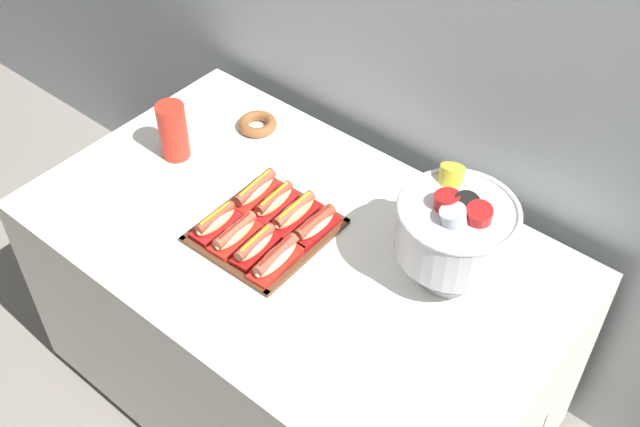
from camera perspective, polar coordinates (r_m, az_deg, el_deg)
ground_plane at (r=2.79m, az=-1.52°, el=-12.85°), size 10.00×10.00×0.00m
buffet_table at (r=2.46m, az=-1.70°, el=-7.70°), size 1.54×0.92×0.77m
serving_tray at (r=2.20m, az=-4.01°, el=-1.28°), size 0.34×0.37×0.01m
hot_dog_0 at (r=2.20m, az=-7.67°, el=-0.58°), size 0.07×0.15×0.06m
hot_dog_1 at (r=2.16m, az=-6.25°, el=-1.48°), size 0.07×0.17×0.06m
hot_dog_2 at (r=2.12m, az=-4.78°, el=-2.38°), size 0.07×0.16×0.06m
hot_dog_3 at (r=2.08m, az=-3.25°, el=-3.31°), size 0.08×0.18×0.06m
hot_dog_4 at (r=2.28m, az=-4.78°, el=1.70°), size 0.07×0.18×0.06m
hot_dog_5 at (r=2.24m, az=-3.36°, el=0.88°), size 0.07×0.16×0.06m
hot_dog_6 at (r=2.20m, az=-1.90°, el=0.04°), size 0.07×0.18×0.06m
hot_dog_7 at (r=2.17m, az=-0.38°, el=-0.87°), size 0.07×0.16×0.06m
punch_bowl at (r=2.00m, az=9.96°, el=-1.06°), size 0.31×0.31×0.29m
cup_stack at (r=2.43m, az=-10.74°, el=5.97°), size 0.09×0.09×0.19m
donut at (r=2.55m, az=-4.61°, el=6.56°), size 0.13×0.13×0.03m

